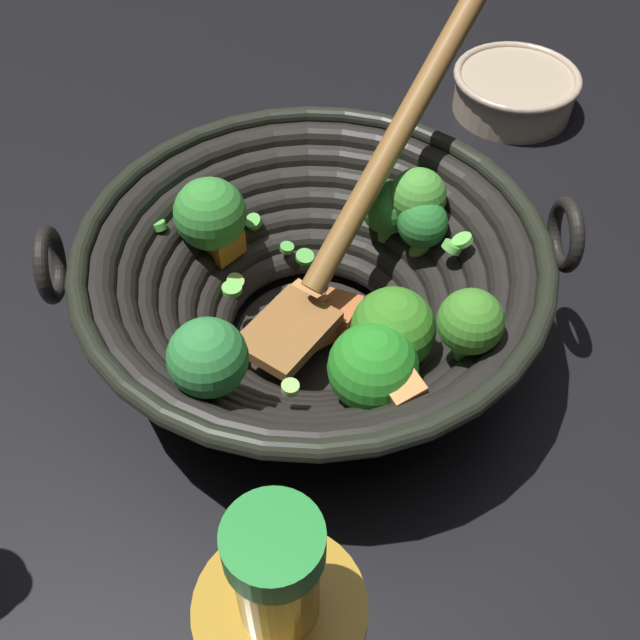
# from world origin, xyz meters

# --- Properties ---
(ground_plane) EXTENTS (4.00, 4.00, 0.00)m
(ground_plane) POSITION_xyz_m (0.00, 0.00, 0.00)
(ground_plane) COLOR black
(wok) EXTENTS (0.33, 0.37, 0.22)m
(wok) POSITION_xyz_m (0.00, 0.00, 0.07)
(wok) COLOR black
(wok) RESTS_ON ground
(prep_bowl) EXTENTS (0.13, 0.13, 0.04)m
(prep_bowl) POSITION_xyz_m (-0.27, 0.28, 0.02)
(prep_bowl) COLOR tan
(prep_bowl) RESTS_ON ground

